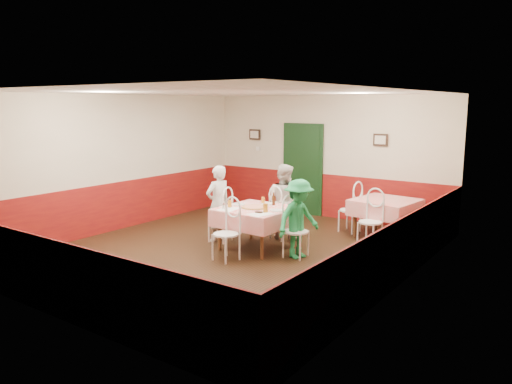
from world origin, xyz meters
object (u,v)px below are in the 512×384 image
Objects in this scene: chair_right at (296,232)px; glass_a at (230,204)px; chair_left at (220,218)px; beer_bottle at (274,199)px; second_table at (385,219)px; chair_second_b at (370,222)px; glass_b at (266,208)px; main_table at (256,229)px; glass_c at (263,200)px; pizza at (254,207)px; diner_far at (283,201)px; chair_second_a at (350,210)px; diner_right at (299,219)px; chair_near at (226,234)px; wallet at (259,212)px; diner_left at (218,204)px; chair_far at (282,216)px.

chair_right is 6.86× the size of glass_a.
beer_bottle reaches higher than chair_left.
chair_right reaches higher than second_table.
chair_second_b is 2.07m from glass_b.
chair_right is (0.85, -0.02, 0.08)m from main_table.
beer_bottle is at bearing 1.70° from glass_c.
diner_far is at bearing 87.29° from pizza.
chair_left and chair_second_a have the same top height.
second_table is 2.28m from diner_right.
chair_near is at bearing -120.61° from glass_b.
glass_b reaches higher than main_table.
chair_right is at bearing 81.23° from chair_left.
second_table is 2.49m from glass_c.
wallet is at bearing -60.55° from glass_c.
chair_right is at bearing 28.52° from wallet.
chair_second_a reaches higher than second_table.
chair_right is 0.66m from glass_b.
chair_far is at bearing 145.22° from diner_left.
beer_bottle is (-1.50, -1.72, 0.49)m from second_table.
diner_right is at bearing 132.44° from diner_far.
chair_far is at bearing 107.50° from glass_b.
glass_a is 0.61× the size of beer_bottle.
glass_b is 0.77m from glass_c.
glass_b is (0.34, -1.07, 0.39)m from chair_far.
chair_left is 1.00× the size of chair_far.
chair_near is 0.61× the size of diner_far.
chair_right is at bearing -22.95° from glass_c.
diner_far is at bearing 75.51° from glass_c.
chair_left is 0.66× the size of diner_right.
chair_second_b is 8.18× the size of wallet.
chair_second_b is at bearing 40.20° from main_table.
glass_b is 1.28m from diner_left.
chair_far is 0.62m from beer_bottle.
main_table is at bearing 104.08° from diner_right.
glass_a is at bearing -134.78° from chair_second_b.
glass_b is (0.77, 0.02, 0.01)m from glass_a.
chair_right is 1.00× the size of chair_far.
chair_right is 0.94m from beer_bottle.
main_table is 1.36× the size of chair_far.
diner_right reaches higher than glass_c.
glass_c reaches higher than pizza.
diner_far reaches higher than chair_second_b.
wallet reaches higher than second_table.
main_table is at bearing -106.83° from beer_bottle.
chair_second_b is (2.47, 1.35, 0.00)m from chair_left.
diner_right is (1.80, -0.04, -0.05)m from diner_left.
chair_right reaches higher than main_table.
chair_left is at bearing 168.89° from glass_b.
chair_near is 0.70m from wallet.
second_table is 2.80m from wallet.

